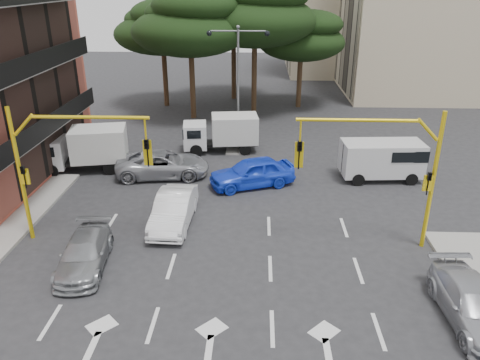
# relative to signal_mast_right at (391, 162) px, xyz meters

# --- Properties ---
(ground) EXTENTS (120.00, 120.00, 0.00)m
(ground) POSITION_rel_signal_mast_right_xyz_m (-6.80, -1.99, -3.88)
(ground) COLOR #28282B
(ground) RESTS_ON ground
(median_strip) EXTENTS (1.40, 6.00, 0.15)m
(median_strip) POSITION_rel_signal_mast_right_xyz_m (-6.80, 14.01, -3.81)
(median_strip) COLOR gray
(median_strip) RESTS_ON ground
(apartment_beige_far) EXTENTS (16.20, 12.15, 16.70)m
(apartment_beige_far) POSITION_rel_signal_mast_right_xyz_m (6.15, 42.01, 4.47)
(apartment_beige_far) COLOR beige
(apartment_beige_far) RESTS_ON ground
(pine_left_near) EXTENTS (9.15, 9.15, 10.23)m
(pine_left_near) POSITION_rel_signal_mast_right_xyz_m (-10.75, 19.96, 3.72)
(pine_left_near) COLOR #382616
(pine_left_near) RESTS_ON ground
(pine_center) EXTENTS (9.98, 9.98, 11.16)m
(pine_center) POSITION_rel_signal_mast_right_xyz_m (-5.75, 21.96, 4.41)
(pine_center) COLOR #382616
(pine_center) RESTS_ON ground
(pine_left_far) EXTENTS (8.32, 8.32, 9.30)m
(pine_left_far) POSITION_rel_signal_mast_right_xyz_m (-13.75, 23.96, 3.03)
(pine_left_far) COLOR #382616
(pine_left_far) RESTS_ON ground
(pine_right) EXTENTS (7.49, 7.49, 8.37)m
(pine_right) POSITION_rel_signal_mast_right_xyz_m (-1.75, 23.96, 2.33)
(pine_right) COLOR #382616
(pine_right) RESTS_ON ground
(pine_back) EXTENTS (9.15, 9.15, 10.23)m
(pine_back) POSITION_rel_signal_mast_right_xyz_m (-7.75, 26.96, 3.72)
(pine_back) COLOR #382616
(pine_back) RESTS_ON ground
(signal_mast_right) EXTENTS (5.79, 0.37, 6.00)m
(signal_mast_right) POSITION_rel_signal_mast_right_xyz_m (0.00, 0.00, 0.00)
(signal_mast_right) COLOR yellow
(signal_mast_right) RESTS_ON ground
(signal_mast_left) EXTENTS (5.79, 0.37, 6.00)m
(signal_mast_left) POSITION_rel_signal_mast_right_xyz_m (-13.61, 0.00, 0.00)
(signal_mast_left) COLOR yellow
(signal_mast_left) RESTS_ON ground
(street_lamp_center) EXTENTS (4.16, 0.36, 7.77)m
(street_lamp_center) POSITION_rel_signal_mast_right_xyz_m (-6.80, 14.01, 1.54)
(street_lamp_center) COLOR slate
(street_lamp_center) RESTS_ON median_strip
(car_white_hatch) EXTENTS (1.75, 4.62, 1.51)m
(car_white_hatch) POSITION_rel_signal_mast_right_xyz_m (-9.27, 1.55, -3.13)
(car_white_hatch) COLOR white
(car_white_hatch) RESTS_ON ground
(car_blue_compact) EXTENTS (5.10, 3.44, 1.61)m
(car_blue_compact) POSITION_rel_signal_mast_right_xyz_m (-5.69, 6.15, -3.08)
(car_blue_compact) COLOR blue
(car_blue_compact) RESTS_ON ground
(car_silver_wagon) EXTENTS (2.19, 4.44, 1.24)m
(car_silver_wagon) POSITION_rel_signal_mast_right_xyz_m (-12.22, -2.16, -3.26)
(car_silver_wagon) COLOR #929599
(car_silver_wagon) RESTS_ON ground
(car_silver_cross_a) EXTENTS (5.58, 3.06, 1.48)m
(car_silver_cross_a) POSITION_rel_signal_mast_right_xyz_m (-10.91, 7.33, -3.14)
(car_silver_cross_a) COLOR #A4A5AB
(car_silver_cross_a) RESTS_ON ground
(car_silver_parked) EXTENTS (2.01, 4.63, 1.33)m
(car_silver_parked) POSITION_rel_signal_mast_right_xyz_m (1.90, -4.82, -3.22)
(car_silver_parked) COLOR #A9ABB2
(car_silver_parked) RESTS_ON ground
(van_white) EXTENTS (4.64, 2.33, 2.26)m
(van_white) POSITION_rel_signal_mast_right_xyz_m (1.70, 7.49, -2.76)
(van_white) COLOR silver
(van_white) RESTS_ON ground
(box_truck_a) EXTENTS (5.62, 3.22, 2.60)m
(box_truck_a) POSITION_rel_signal_mast_right_xyz_m (-15.80, 8.09, -2.58)
(box_truck_a) COLOR white
(box_truck_a) RESTS_ON ground
(box_truck_b) EXTENTS (5.19, 2.67, 2.45)m
(box_truck_b) POSITION_rel_signal_mast_right_xyz_m (-7.83, 11.84, -2.66)
(box_truck_b) COLOR white
(box_truck_b) RESTS_ON ground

